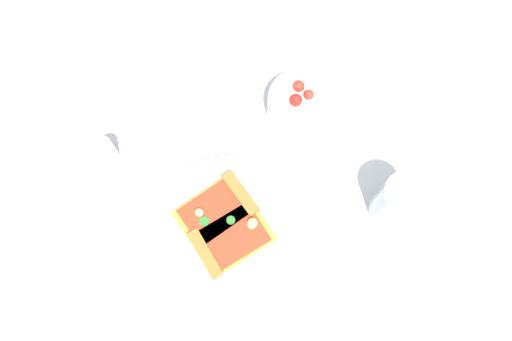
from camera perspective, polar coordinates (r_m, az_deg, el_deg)
The scene contains 7 objects.
ground_plane at distance 0.80m, azimuth -0.39°, elevation -8.78°, with size 2.40×2.40×0.00m, color silver.
plate at distance 0.80m, azimuth -3.66°, elevation -6.92°, with size 0.26×0.26×0.01m, color white.
pizza_slice_near at distance 0.78m, azimuth -3.30°, elevation -8.29°, with size 0.10×0.14×0.02m.
pizza_slice_far at distance 0.79m, azimuth -4.39°, elevation -4.56°, with size 0.11×0.14×0.02m.
salad_bowl at distance 0.85m, azimuth 5.44°, elevation 7.90°, with size 0.12×0.12×0.08m.
soda_glass at distance 0.79m, azimuth 16.74°, elevation -3.86°, with size 0.07×0.07×0.11m.
pepper_shaker at distance 0.85m, azimuth -17.72°, elevation 2.39°, with size 0.03×0.03×0.07m.
Camera 1 is at (0.14, -0.05, 0.78)m, focal length 33.08 mm.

